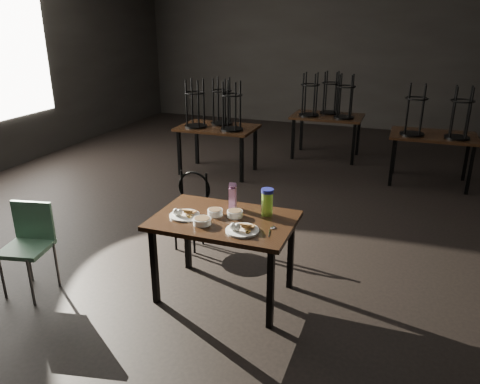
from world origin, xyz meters
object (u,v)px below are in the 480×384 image
at_px(juice_carton, 233,196).
at_px(water_bottle, 267,202).
at_px(school_chair, 29,240).
at_px(main_table, 224,227).
at_px(bentwood_chair, 191,204).

bearing_deg(juice_carton, water_bottle, -6.59).
bearing_deg(water_bottle, school_chair, -160.44).
relative_size(main_table, bentwood_chair, 1.47).
xyz_separation_m(water_bottle, school_chair, (-2.00, -0.71, -0.38)).
xyz_separation_m(juice_carton, water_bottle, (0.33, -0.04, 0.01)).
xyz_separation_m(bentwood_chair, school_chair, (-0.97, -1.30, 0.01)).
bearing_deg(bentwood_chair, water_bottle, -30.93).
relative_size(main_table, juice_carton, 4.95).
bearing_deg(water_bottle, bentwood_chair, 150.02).
height_order(main_table, bentwood_chair, bentwood_chair).
bearing_deg(school_chair, main_table, 5.07).
bearing_deg(school_chair, juice_carton, 12.43).
height_order(main_table, water_bottle, water_bottle).
xyz_separation_m(main_table, water_bottle, (0.32, 0.20, 0.20)).
xyz_separation_m(main_table, school_chair, (-1.68, -0.51, -0.17)).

